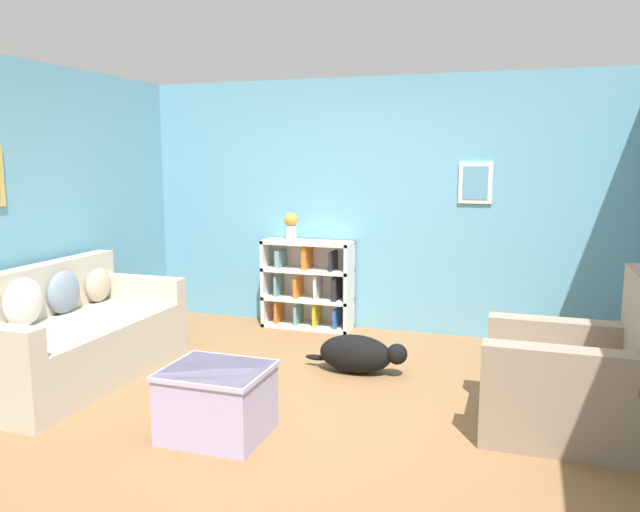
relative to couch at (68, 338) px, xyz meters
name	(u,v)px	position (x,y,z in m)	size (l,w,h in m)	color
ground_plane	(303,406)	(2.01, 0.06, -0.34)	(14.00, 14.00, 0.00)	brown
wall_back	(376,206)	(2.02, 2.31, 0.96)	(5.60, 0.13, 2.60)	#609EB7
wall_left	(12,218)	(-0.54, 0.05, 0.96)	(0.13, 5.00, 2.60)	#609EB7
couch	(68,338)	(0.00, 0.00, 0.00)	(0.94, 1.94, 0.91)	#B7AD99
bookshelf	(309,285)	(1.34, 2.10, 0.12)	(0.95, 0.32, 0.93)	silver
recliner_chair	(580,380)	(3.88, 0.20, 0.02)	(1.06, 0.89, 1.08)	gray
coffee_table	(217,400)	(1.65, -0.57, -0.09)	(0.66, 0.58, 0.46)	#ADA3CC
dog	(358,354)	(2.22, 0.87, -0.17)	(0.90, 0.29, 0.32)	black
vase	(291,225)	(1.16, 2.08, 0.76)	(0.15, 0.15, 0.29)	silver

